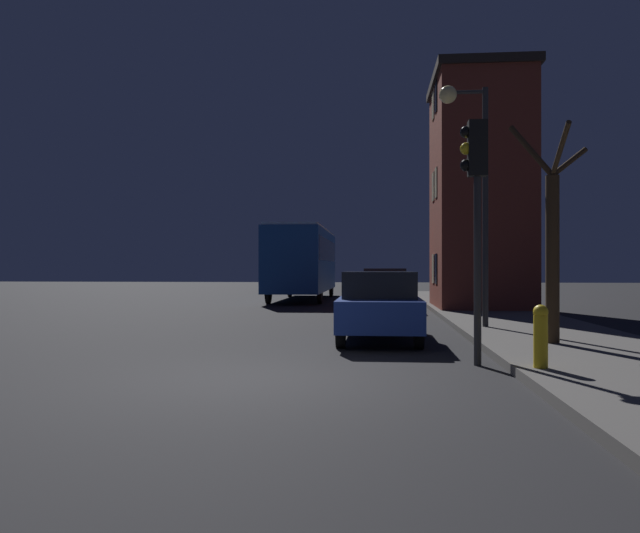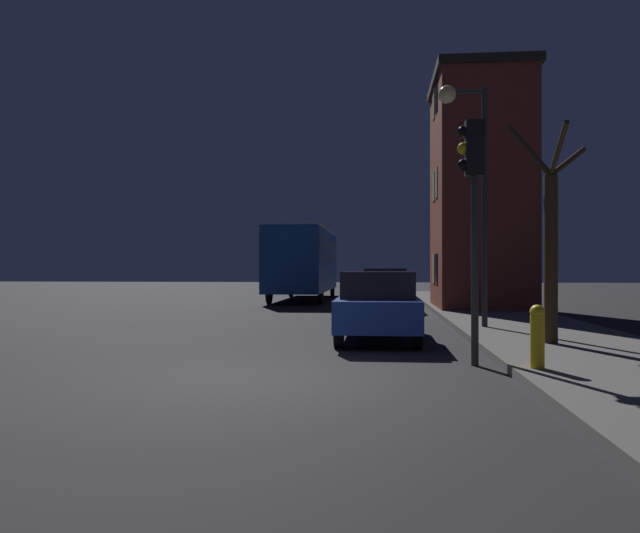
# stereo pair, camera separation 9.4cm
# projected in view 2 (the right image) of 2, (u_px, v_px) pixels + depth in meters

# --- Properties ---
(ground_plane) EXTENTS (120.00, 120.00, 0.00)m
(ground_plane) POSITION_uv_depth(u_px,v_px,m) (263.00, 378.00, 8.88)
(ground_plane) COLOR black
(brick_building) EXTENTS (3.49, 5.06, 8.56)m
(brick_building) POSITION_uv_depth(u_px,v_px,m) (480.00, 191.00, 23.08)
(brick_building) COLOR brown
(brick_building) RESTS_ON sidewalk
(streetlamp) EXTENTS (1.19, 0.44, 5.90)m
(streetlamp) POSITION_uv_depth(u_px,v_px,m) (469.00, 157.00, 15.20)
(streetlamp) COLOR #28282B
(streetlamp) RESTS_ON sidewalk
(traffic_light) EXTENTS (0.43, 0.24, 3.96)m
(traffic_light) POSITION_uv_depth(u_px,v_px,m) (473.00, 189.00, 10.07)
(traffic_light) COLOR #28282B
(traffic_light) RESTS_ON ground
(bare_tree) EXTENTS (1.45, 1.96, 4.29)m
(bare_tree) POSITION_uv_depth(u_px,v_px,m) (550.00, 242.00, 11.82)
(bare_tree) COLOR #382819
(bare_tree) RESTS_ON sidewalk
(bus) EXTENTS (2.50, 10.59, 3.49)m
(bus) POSITION_uv_depth(u_px,v_px,m) (304.00, 258.00, 30.90)
(bus) COLOR #194793
(bus) RESTS_ON ground
(car_near_lane) EXTENTS (1.70, 4.29, 1.50)m
(car_near_lane) POSITION_uv_depth(u_px,v_px,m) (378.00, 304.00, 13.53)
(car_near_lane) COLOR navy
(car_near_lane) RESTS_ON ground
(car_mid_lane) EXTENTS (1.72, 4.54, 1.56)m
(car_mid_lane) POSITION_uv_depth(u_px,v_px,m) (385.00, 289.00, 23.56)
(car_mid_lane) COLOR #B21E19
(car_mid_lane) RESTS_ON ground
(fire_hydrant) EXTENTS (0.21, 0.21, 0.91)m
(fire_hydrant) POSITION_uv_depth(u_px,v_px,m) (537.00, 335.00, 8.88)
(fire_hydrant) COLOR gold
(fire_hydrant) RESTS_ON sidewalk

